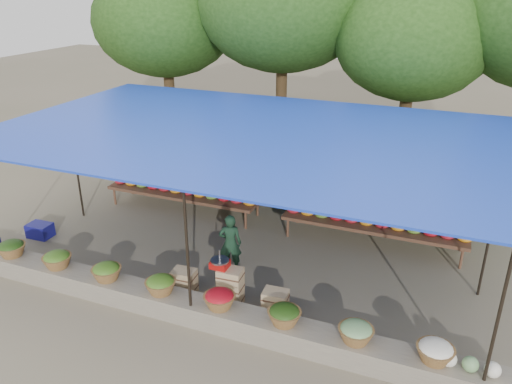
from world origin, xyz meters
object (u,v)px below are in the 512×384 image
at_px(crate_counter, 229,290).
at_px(weighing_scale, 220,263).
at_px(vendor_seated, 230,243).
at_px(blue_crate_back, 40,230).

bearing_deg(crate_counter, weighing_scale, 180.00).
distance_m(crate_counter, vendor_seated, 1.23).
relative_size(weighing_scale, blue_crate_back, 0.66).
height_order(vendor_seated, blue_crate_back, vendor_seated).
xyz_separation_m(weighing_scale, vendor_seated, (-0.29, 1.09, -0.20)).
bearing_deg(weighing_scale, vendor_seated, 104.86).
height_order(crate_counter, blue_crate_back, crate_counter).
bearing_deg(weighing_scale, crate_counter, -0.00).
distance_m(crate_counter, weighing_scale, 0.58).
bearing_deg(crate_counter, blue_crate_back, 171.86).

